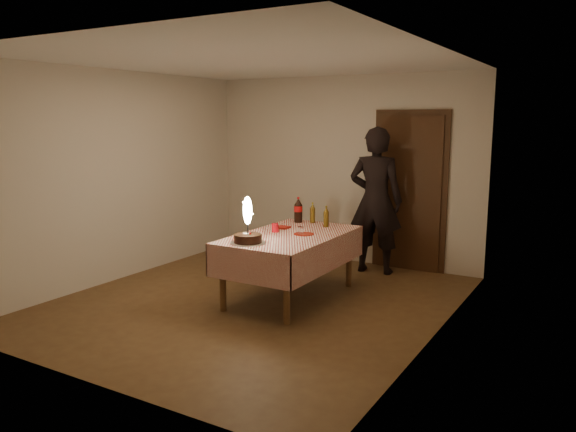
% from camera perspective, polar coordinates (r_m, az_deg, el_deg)
% --- Properties ---
extents(ground, '(4.00, 4.50, 0.01)m').
position_cam_1_polar(ground, '(6.31, -3.43, -8.71)').
color(ground, brown).
rests_on(ground, ground).
extents(room_shell, '(4.04, 4.54, 2.62)m').
position_cam_1_polar(room_shell, '(6.04, -2.92, 6.50)').
color(room_shell, beige).
rests_on(room_shell, ground).
extents(dining_table, '(1.02, 1.72, 0.74)m').
position_cam_1_polar(dining_table, '(6.27, 0.23, -2.74)').
color(dining_table, brown).
rests_on(dining_table, ground).
extents(birthday_cake, '(0.36, 0.36, 0.49)m').
position_cam_1_polar(birthday_cake, '(5.80, -4.10, -1.65)').
color(birthday_cake, white).
rests_on(birthday_cake, dining_table).
extents(red_plate, '(0.22, 0.22, 0.01)m').
position_cam_1_polar(red_plate, '(6.24, 1.62, -1.84)').
color(red_plate, '#A91A0B').
rests_on(red_plate, dining_table).
extents(red_cup, '(0.08, 0.08, 0.10)m').
position_cam_1_polar(red_cup, '(6.36, -1.32, -1.20)').
color(red_cup, '#B20C15').
rests_on(red_cup, dining_table).
extents(clear_cup, '(0.07, 0.07, 0.09)m').
position_cam_1_polar(clear_cup, '(6.21, 1.30, -1.51)').
color(clear_cup, white).
rests_on(clear_cup, dining_table).
extents(napkin_stack, '(0.15, 0.15, 0.02)m').
position_cam_1_polar(napkin_stack, '(6.59, -0.55, -1.16)').
color(napkin_stack, '#AA1D13').
rests_on(napkin_stack, dining_table).
extents(cola_bottle, '(0.10, 0.10, 0.32)m').
position_cam_1_polar(cola_bottle, '(6.94, 1.05, 0.60)').
color(cola_bottle, black).
rests_on(cola_bottle, dining_table).
extents(amber_bottle_left, '(0.06, 0.06, 0.26)m').
position_cam_1_polar(amber_bottle_left, '(6.92, 2.51, 0.28)').
color(amber_bottle_left, '#583E0F').
rests_on(amber_bottle_left, dining_table).
extents(amber_bottle_right, '(0.06, 0.06, 0.26)m').
position_cam_1_polar(amber_bottle_right, '(6.67, 3.90, -0.11)').
color(amber_bottle_right, '#583E0F').
rests_on(amber_bottle_right, dining_table).
extents(photographer, '(0.75, 0.54, 1.91)m').
position_cam_1_polar(photographer, '(7.39, 8.89, 1.58)').
color(photographer, black).
rests_on(photographer, ground).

